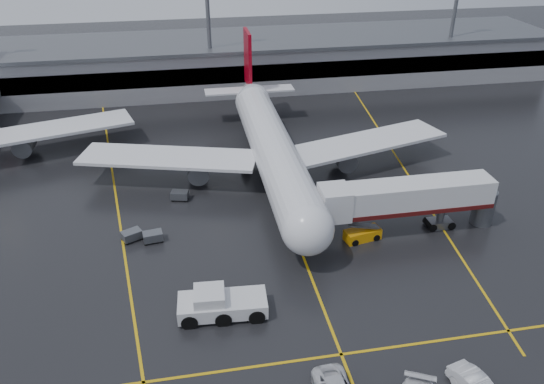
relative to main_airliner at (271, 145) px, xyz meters
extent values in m
plane|color=black|center=(0.00, -9.70, -4.21)|extent=(220.00, 220.00, 0.00)
cube|color=gold|center=(0.00, -9.70, -4.20)|extent=(0.25, 90.00, 0.02)
cube|color=gold|center=(0.00, -31.70, -4.20)|extent=(60.00, 0.25, 0.02)
cube|color=gold|center=(-20.00, 0.30, -4.20)|extent=(9.99, 69.35, 0.02)
cube|color=gold|center=(18.00, 0.30, -4.20)|extent=(7.57, 69.64, 0.02)
cube|color=gray|center=(0.00, 38.30, -0.21)|extent=(120.00, 18.00, 8.00)
cube|color=black|center=(0.00, 29.50, 0.29)|extent=(120.00, 0.40, 3.00)
cube|color=#595B60|center=(0.00, 38.30, 4.09)|extent=(122.00, 19.00, 0.60)
cylinder|color=#595B60|center=(-5.00, 32.30, 8.29)|extent=(0.70, 0.70, 25.00)
cylinder|color=#595B60|center=(40.00, 32.30, 8.29)|extent=(0.70, 0.70, 25.00)
cylinder|color=silver|center=(0.00, -1.70, -0.01)|extent=(5.20, 36.00, 5.20)
sphere|color=silver|center=(0.00, -19.70, -0.01)|extent=(5.20, 5.20, 5.20)
cone|color=silver|center=(0.00, 19.30, 0.59)|extent=(4.94, 8.00, 4.94)
cube|color=maroon|center=(0.00, 20.30, 5.49)|extent=(0.50, 5.50, 8.50)
cube|color=silver|center=(0.00, 19.30, 0.79)|extent=(14.00, 3.00, 0.25)
cube|color=silver|center=(-13.00, 0.30, -0.81)|extent=(22.80, 11.83, 0.40)
cube|color=silver|center=(13.00, 0.30, -0.81)|extent=(22.80, 11.83, 0.40)
cylinder|color=#595B60|center=(-9.50, -0.70, -2.21)|extent=(2.60, 4.50, 2.60)
cylinder|color=#595B60|center=(9.50, -0.70, -2.21)|extent=(2.60, 4.50, 2.60)
cylinder|color=#595B60|center=(0.00, -16.70, -3.21)|extent=(0.56, 0.56, 2.00)
cylinder|color=#595B60|center=(-3.20, 1.30, -3.21)|extent=(0.56, 0.56, 2.00)
cylinder|color=#595B60|center=(3.20, 1.30, -3.21)|extent=(0.56, 0.56, 2.00)
cylinder|color=black|center=(0.00, -16.70, -3.76)|extent=(0.40, 1.10, 1.10)
cylinder|color=black|center=(-3.20, 1.30, -3.66)|extent=(1.00, 1.40, 1.40)
cylinder|color=black|center=(3.20, 1.30, -3.66)|extent=(1.00, 1.40, 1.40)
cube|color=silver|center=(-29.00, 12.30, -0.81)|extent=(22.80, 11.83, 0.40)
cylinder|color=#595B60|center=(-32.50, 11.30, -2.21)|extent=(2.60, 4.50, 2.60)
cube|color=silver|center=(12.00, -15.70, 0.19)|extent=(18.00, 3.20, 3.00)
cube|color=#490E0D|center=(12.00, -15.70, -1.11)|extent=(18.00, 3.30, 0.50)
cube|color=silver|center=(3.80, -15.70, 0.19)|extent=(3.00, 3.40, 3.30)
cylinder|color=#595B60|center=(16.00, -15.70, -2.71)|extent=(0.80, 0.80, 3.00)
cube|color=#595B60|center=(16.00, -15.70, -3.76)|extent=(2.60, 1.60, 0.90)
cylinder|color=#595B60|center=(21.00, -15.70, -2.21)|extent=(2.40, 2.40, 4.00)
cylinder|color=black|center=(14.90, -15.70, -3.76)|extent=(0.90, 1.80, 0.90)
cylinder|color=black|center=(17.10, -15.70, -3.76)|extent=(0.90, 1.80, 0.90)
cube|color=silver|center=(-8.83, -25.28, -3.22)|extent=(7.86, 3.55, 1.32)
cube|color=silver|center=(-9.93, -25.21, -2.12)|extent=(2.79, 2.79, 1.10)
cube|color=black|center=(-9.93, -25.21, -2.12)|extent=(2.51, 2.51, 0.99)
cylinder|color=black|center=(-11.68, -25.10, -3.61)|extent=(1.63, 3.37, 1.43)
cylinder|color=black|center=(-8.83, -25.28, -3.61)|extent=(1.63, 3.37, 1.43)
cylinder|color=black|center=(-5.99, -25.46, -3.61)|extent=(1.63, 3.37, 1.43)
cube|color=orange|center=(6.88, -16.48, -3.62)|extent=(4.10, 2.32, 1.18)
cube|color=#595B60|center=(6.88, -16.48, -2.49)|extent=(3.84, 1.66, 1.35)
cylinder|color=black|center=(5.62, -16.73, -3.89)|extent=(1.09, 1.93, 0.75)
cylinder|color=black|center=(8.15, -16.23, -3.89)|extent=(1.09, 1.93, 0.75)
cube|color=#595B60|center=(-15.00, -12.91, -3.56)|extent=(2.17, 1.58, 0.90)
cylinder|color=black|center=(-15.72, -13.53, -4.03)|extent=(0.40, 0.20, 0.40)
cylinder|color=black|center=(-14.13, -13.29, -4.03)|extent=(0.40, 0.20, 0.40)
cylinder|color=black|center=(-15.86, -12.54, -4.03)|extent=(0.40, 0.20, 0.40)
cylinder|color=black|center=(-14.28, -12.30, -4.03)|extent=(0.40, 0.20, 0.40)
cube|color=#595B60|center=(-17.20, -12.25, -3.56)|extent=(2.37, 2.05, 0.90)
cylinder|color=black|center=(-17.70, -13.06, -4.03)|extent=(0.40, 0.20, 0.40)
cylinder|color=black|center=(-16.26, -12.35, -4.03)|extent=(0.40, 0.20, 0.40)
cylinder|color=black|center=(-18.14, -12.16, -4.03)|extent=(0.40, 0.20, 0.40)
cylinder|color=black|center=(-16.70, -11.45, -4.03)|extent=(0.40, 0.20, 0.40)
cube|color=#595B60|center=(-11.93, -4.57, -3.56)|extent=(2.26, 1.75, 0.90)
cylinder|color=black|center=(-12.83, -4.86, -4.03)|extent=(0.40, 0.20, 0.40)
cylinder|color=black|center=(-11.28, -5.26, -4.03)|extent=(0.40, 0.20, 0.40)
cylinder|color=black|center=(-12.59, -3.89, -4.03)|extent=(0.40, 0.20, 0.40)
cylinder|color=black|center=(-11.04, -4.29, -4.03)|extent=(0.40, 0.20, 0.40)
camera|label=1|loc=(-10.90, -60.66, 28.04)|focal=35.02mm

